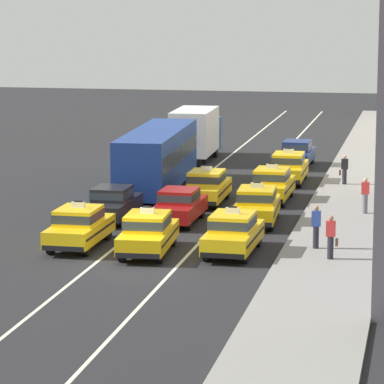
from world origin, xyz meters
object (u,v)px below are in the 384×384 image
(sedan_left_second, at_px, (112,202))
(pedestrian_mid_block, at_px, (365,195))
(taxi_center_third, at_px, (207,186))
(pedestrian_trailing, at_px, (316,227))
(taxi_left_nearest, at_px, (79,226))
(taxi_right_fourth, at_px, (289,167))
(pedestrian_near_crosswalk, at_px, (344,170))
(taxi_right_second, at_px, (257,205))
(taxi_center_nearest, at_px, (148,232))
(bus_left_third, at_px, (157,156))
(taxi_right_nearest, at_px, (233,232))
(sedan_center_second, at_px, (179,205))
(taxi_right_third, at_px, (272,184))
(pedestrian_by_storefront, at_px, (331,237))
(box_truck_left_fourth, at_px, (196,132))
(sedan_right_fifth, at_px, (297,153))

(sedan_left_second, distance_m, pedestrian_mid_block, 11.75)
(taxi_center_third, bearing_deg, pedestrian_trailing, -56.67)
(taxi_left_nearest, height_order, taxi_right_fourth, same)
(taxi_center_third, distance_m, pedestrian_near_crosswalk, 9.01)
(taxi_center_third, height_order, taxi_right_second, same)
(sedan_left_second, xyz_separation_m, taxi_center_nearest, (3.21, -6.25, 0.03))
(bus_left_third, xyz_separation_m, taxi_right_nearest, (6.44, -14.00, -0.94))
(sedan_center_second, relative_size, taxi_center_third, 0.94)
(sedan_left_second, height_order, pedestrian_trailing, pedestrian_trailing)
(taxi_right_third, relative_size, pedestrian_by_storefront, 2.69)
(taxi_right_second, distance_m, pedestrian_trailing, 6.02)
(sedan_left_second, relative_size, pedestrian_by_storefront, 2.53)
(box_truck_left_fourth, bearing_deg, taxi_right_nearest, -75.30)
(sedan_left_second, height_order, pedestrian_near_crosswalk, pedestrian_near_crosswalk)
(taxi_left_nearest, distance_m, box_truck_left_fourth, 25.29)
(taxi_center_nearest, xyz_separation_m, pedestrian_trailing, (6.52, 1.72, 0.15))
(taxi_right_nearest, relative_size, taxi_right_fourth, 1.00)
(taxi_left_nearest, xyz_separation_m, taxi_right_nearest, (6.36, 0.04, 0.00))
(sedan_left_second, distance_m, sedan_center_second, 3.12)
(sedan_left_second, height_order, pedestrian_by_storefront, pedestrian_by_storefront)
(bus_left_third, height_order, sedan_right_fifth, bus_left_third)
(sedan_left_second, xyz_separation_m, sedan_right_fifth, (6.37, 18.36, 0.00))
(taxi_center_third, relative_size, sedan_right_fifth, 1.06)
(pedestrian_mid_block, bearing_deg, bus_left_third, 155.70)
(taxi_center_third, bearing_deg, taxi_left_nearest, -106.78)
(sedan_right_fifth, xyz_separation_m, pedestrian_mid_block, (4.88, -14.98, 0.15))
(taxi_left_nearest, bearing_deg, taxi_center_nearest, -11.59)
(taxi_center_third, distance_m, taxi_right_third, 3.34)
(taxi_right_third, xyz_separation_m, taxi_right_fourth, (0.13, 5.83, 0.00))
(taxi_center_nearest, bearing_deg, taxi_right_nearest, 11.34)
(taxi_left_nearest, bearing_deg, sedan_left_second, 91.75)
(taxi_right_fourth, distance_m, pedestrian_trailing, 17.08)
(pedestrian_mid_block, bearing_deg, taxi_center_third, 167.71)
(taxi_center_third, bearing_deg, pedestrian_by_storefront, -58.17)
(box_truck_left_fourth, bearing_deg, pedestrian_near_crosswalk, -39.64)
(taxi_center_third, relative_size, pedestrian_near_crosswalk, 2.90)
(pedestrian_trailing, bearing_deg, taxi_left_nearest, -173.43)
(taxi_center_third, bearing_deg, sedan_center_second, -93.26)
(pedestrian_by_storefront, bearing_deg, pedestrian_trailing, 112.74)
(bus_left_third, relative_size, pedestrian_by_storefront, 6.66)
(taxi_left_nearest, relative_size, pedestrian_mid_block, 2.72)
(pedestrian_near_crosswalk, height_order, pedestrian_mid_block, pedestrian_mid_block)
(taxi_center_nearest, xyz_separation_m, pedestrian_near_crosswalk, (6.48, 17.80, 0.06))
(taxi_left_nearest, relative_size, pedestrian_near_crosswalk, 2.88)
(bus_left_third, height_order, pedestrian_trailing, bus_left_third)
(taxi_right_nearest, xyz_separation_m, sedan_right_fifth, (-0.17, 23.94, -0.03))
(taxi_center_third, height_order, taxi_right_nearest, same)
(box_truck_left_fourth, relative_size, taxi_center_third, 1.53)
(taxi_center_nearest, distance_m, taxi_right_second, 7.63)
(sedan_left_second, bearing_deg, taxi_right_second, 5.14)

